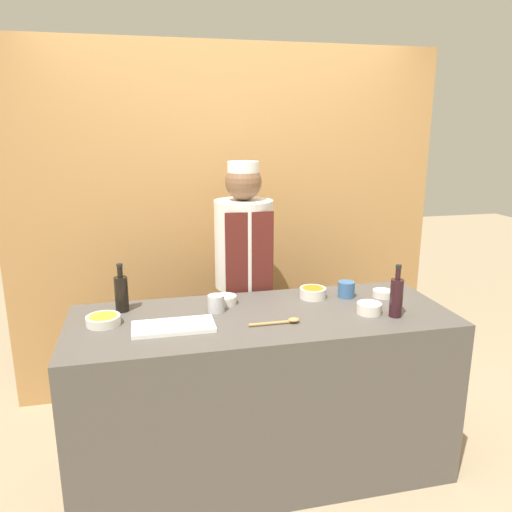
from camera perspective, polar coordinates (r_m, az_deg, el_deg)
The scene contains 15 objects.
ground_plane at distance 3.08m, azimuth 0.69°, elevation -22.78°, with size 14.00×14.00×0.00m, color tan.
cabinet_wall at distance 3.54m, azimuth -3.29°, elevation 3.70°, with size 2.97×0.18×2.40m.
counter at distance 2.82m, azimuth 0.71°, elevation -15.40°, with size 1.99×0.75×0.91m.
sauce_bowl_green at distance 2.97m, azimuth 14.25°, elevation -4.13°, with size 0.11×0.11×0.04m.
sauce_bowl_yellow at distance 2.61m, azimuth -17.06°, elevation -6.98°, with size 0.17×0.17×0.05m.
sauce_bowl_red at distance 2.70m, azimuth 12.81°, elevation -5.77°, with size 0.13×0.13×0.06m.
sauce_bowl_brown at distance 2.78m, azimuth -3.58°, elevation -4.96°, with size 0.13×0.13×0.05m.
sauce_bowl_orange at distance 2.88m, azimuth 6.51°, elevation -4.14°, with size 0.15×0.15×0.06m.
cutting_board at distance 2.49m, azimuth -9.41°, elevation -7.97°, with size 0.40×0.19×0.02m.
bottle_wine at distance 2.67m, azimuth 15.75°, elevation -4.48°, with size 0.07×0.07×0.28m.
bottle_soy at distance 2.74m, azimuth -15.13°, elevation -4.08°, with size 0.07×0.07×0.26m.
cup_blue at distance 2.92m, azimuth 10.28°, elevation -3.77°, with size 0.10×0.10×0.09m.
cup_steel at distance 2.66m, azimuth -4.58°, elevation -5.42°, with size 0.09×0.09×0.09m.
wooden_spoon at distance 2.51m, azimuth 2.99°, elevation -7.49°, with size 0.26×0.04×0.03m.
chef_center at distance 3.17m, azimuth -1.38°, elevation -3.09°, with size 0.36×0.36×1.67m.
Camera 1 is at (-0.58, -2.37, 1.87)m, focal length 35.00 mm.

